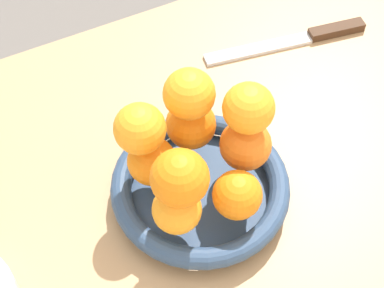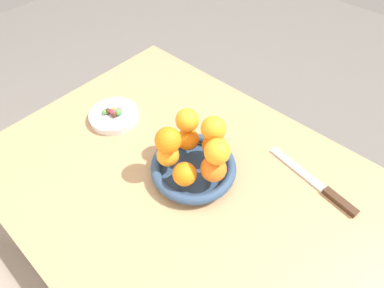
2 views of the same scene
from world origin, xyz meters
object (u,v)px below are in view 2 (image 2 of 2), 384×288
object	(u,v)px
dining_table	(193,202)
orange_5	(168,140)
orange_4	(185,174)
orange_6	(187,120)
fruit_bowl	(193,168)
candy_ball_3	(119,110)
orange_3	(168,155)
candy_ball_4	(112,111)
candy_ball_5	(118,112)
knife	(319,185)
candy_dish	(114,116)
candy_ball_7	(114,115)
candy_ball_0	(114,110)
candy_ball_2	(106,111)
orange_8	(213,129)
candy_ball_1	(113,112)
candy_ball_6	(108,111)
orange_0	(213,169)
orange_1	(214,146)
orange_2	(188,139)
orange_7	(217,152)

from	to	relation	value
dining_table	orange_5	xyz separation A→B (m)	(0.07, 0.01, 0.22)
orange_4	orange_6	xyz separation A→B (m)	(0.08, -0.09, 0.06)
fruit_bowl	candy_ball_3	world-z (taller)	fruit_bowl
dining_table	orange_3	size ratio (longest dim) A/B	19.36
dining_table	candy_ball_4	xyz separation A→B (m)	(0.34, -0.02, 0.12)
candy_ball_4	candy_ball_5	bearing A→B (deg)	-152.16
knife	candy_ball_5	bearing A→B (deg)	18.07
dining_table	candy_dish	xyz separation A→B (m)	(0.34, -0.02, 0.10)
orange_6	candy_ball_3	world-z (taller)	orange_6
dining_table	candy_ball_7	world-z (taller)	candy_ball_7
dining_table	orange_4	xyz separation A→B (m)	(0.01, 0.02, 0.16)
candy_ball_0	candy_ball_2	distance (m)	0.02
candy_ball_3	candy_ball_4	xyz separation A→B (m)	(0.01, 0.02, 0.00)
orange_8	candy_ball_1	xyz separation A→B (m)	(0.32, 0.07, -0.10)
orange_6	candy_ball_1	world-z (taller)	orange_6
orange_8	candy_ball_6	world-z (taller)	orange_8
orange_0	orange_1	xyz separation A→B (m)	(0.04, -0.06, -0.00)
orange_0	candy_ball_0	xyz separation A→B (m)	(0.38, 0.01, -0.04)
orange_8	candy_ball_7	bearing A→B (deg)	13.34
candy_ball_5	candy_ball_4	bearing A→B (deg)	27.84
candy_dish	orange_1	size ratio (longest dim) A/B	2.35
orange_0	orange_2	distance (m)	0.11
orange_3	candy_ball_4	xyz separation A→B (m)	(0.26, -0.03, -0.04)
orange_3	candy_ball_5	xyz separation A→B (m)	(0.25, -0.04, -0.04)
candy_ball_1	candy_ball_5	xyz separation A→B (m)	(-0.01, -0.01, 0.00)
orange_3	orange_5	world-z (taller)	orange_5
orange_0	orange_4	world-z (taller)	orange_0
orange_5	candy_ball_4	bearing A→B (deg)	-5.51
orange_4	candy_ball_6	world-z (taller)	orange_4
candy_ball_7	knife	world-z (taller)	candy_ball_7
candy_ball_0	candy_ball_5	xyz separation A→B (m)	(-0.02, -0.00, 0.00)
orange_2	candy_ball_6	distance (m)	0.28
candy_ball_2	candy_ball_7	bearing A→B (deg)	-168.52
orange_1	orange_7	distance (m)	0.09
fruit_bowl	candy_ball_4	size ratio (longest dim) A/B	11.65
orange_5	candy_ball_3	size ratio (longest dim) A/B	3.95
orange_1	candy_ball_5	xyz separation A→B (m)	(0.31, 0.06, -0.04)
orange_3	orange_0	bearing A→B (deg)	-159.72
candy_dish	orange_1	distance (m)	0.35
orange_3	candy_ball_5	size ratio (longest dim) A/B	2.64
candy_ball_2	candy_ball_4	bearing A→B (deg)	-142.86
fruit_bowl	candy_ball_0	distance (m)	0.31
fruit_bowl	knife	world-z (taller)	fruit_bowl
orange_5	orange_7	size ratio (longest dim) A/B	1.05
candy_ball_2	candy_ball_5	distance (m)	0.04
candy_ball_2	candy_ball_6	xyz separation A→B (m)	(-0.01, -0.00, 0.00)
orange_8	orange_5	bearing A→B (deg)	58.36
candy_ball_0	candy_ball_1	size ratio (longest dim) A/B	1.00
knife	candy_dish	bearing A→B (deg)	18.16
orange_1	orange_8	world-z (taller)	orange_8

